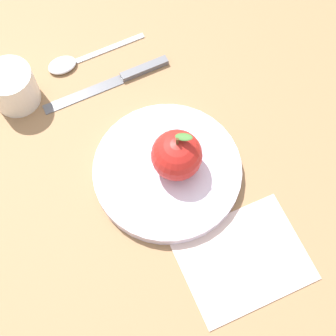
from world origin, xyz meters
name	(u,v)px	position (x,y,z in m)	size (l,w,h in m)	color
ground_plane	(154,152)	(0.00, 0.00, 0.00)	(2.40, 2.40, 0.00)	olive
dinner_plate	(168,170)	(0.00, -0.04, 0.01)	(0.22, 0.22, 0.02)	silver
apple	(177,155)	(0.01, -0.04, 0.06)	(0.07, 0.07, 0.09)	#B21E19
cup	(12,86)	(-0.15, 0.19, 0.04)	(0.07, 0.07, 0.07)	silver
knife	(118,80)	(0.01, 0.14, 0.00)	(0.22, 0.03, 0.01)	#59595E
spoon	(73,61)	(-0.04, 0.21, 0.01)	(0.17, 0.04, 0.01)	silver
linen_napkin	(243,259)	(0.03, -0.21, 0.00)	(0.14, 0.17, 0.00)	beige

